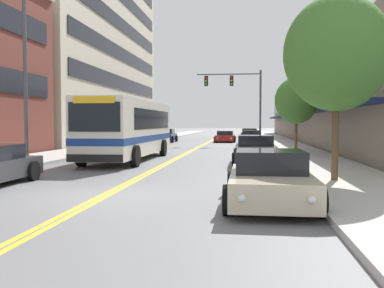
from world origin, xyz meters
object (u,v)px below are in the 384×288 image
at_px(car_charcoal_parked_right_mid, 255,151).
at_px(car_red_moving_lead, 225,137).
at_px(city_bus, 130,127).
at_px(car_white_parked_right_far, 252,138).
at_px(traffic_signal_mast, 239,92).
at_px(street_tree_right_mid, 296,100).
at_px(fire_hydrant, 297,159).
at_px(car_navy_parked_left_far, 166,136).
at_px(car_beige_parked_left_mid, 153,138).
at_px(street_lamp_left_near, 32,65).
at_px(car_champagne_parked_right_foreground, 270,180).
at_px(car_black_parked_right_end, 249,135).
at_px(street_tree_right_near, 337,54).

relative_size(car_charcoal_parked_right_mid, car_red_moving_lead, 1.08).
height_order(city_bus, car_white_parked_right_far, city_bus).
height_order(car_white_parked_right_far, traffic_signal_mast, traffic_signal_mast).
bearing_deg(street_tree_right_mid, fire_hydrant, -96.34).
bearing_deg(car_navy_parked_left_far, city_bus, -84.62).
distance_m(car_beige_parked_left_mid, street_tree_right_mid, 15.65).
relative_size(car_white_parked_right_far, street_lamp_left_near, 0.61).
bearing_deg(car_white_parked_right_far, car_champagne_parked_right_foreground, -89.97).
distance_m(city_bus, street_tree_right_mid, 10.32).
xyz_separation_m(city_bus, car_charcoal_parked_right_mid, (6.73, -1.75, -1.13)).
bearing_deg(fire_hydrant, car_charcoal_parked_right_mid, 117.88).
height_order(street_lamp_left_near, fire_hydrant, street_lamp_left_near).
height_order(car_black_parked_right_end, fire_hydrant, car_black_parked_right_end).
xyz_separation_m(car_red_moving_lead, street_tree_right_near, (4.96, -30.94, 3.65)).
xyz_separation_m(car_red_moving_lead, street_lamp_left_near, (-6.74, -28.16, 3.86)).
relative_size(car_beige_parked_left_mid, car_navy_parked_left_far, 0.99).
xyz_separation_m(car_navy_parked_left_far, car_charcoal_parked_right_mid, (8.75, -23.22, 0.00)).
distance_m(car_navy_parked_left_far, street_tree_right_mid, 20.90).
xyz_separation_m(car_champagne_parked_right_foreground, traffic_signal_mast, (-1.20, 29.03, 4.24)).
bearing_deg(car_beige_parked_left_mid, street_lamp_left_near, -91.86).
relative_size(car_beige_parked_left_mid, car_black_parked_right_end, 1.00).
xyz_separation_m(car_beige_parked_left_mid, car_white_parked_right_far, (8.76, 1.55, -0.04)).
bearing_deg(street_lamp_left_near, car_red_moving_lead, 76.54).
xyz_separation_m(city_bus, fire_hydrant, (8.34, -4.79, -1.26)).
bearing_deg(street_tree_right_mid, street_tree_right_near, -91.04).
distance_m(street_lamp_left_near, street_tree_right_mid, 15.50).
xyz_separation_m(car_champagne_parked_right_foreground, car_black_parked_right_end, (-0.11, 40.41, 0.02)).
bearing_deg(car_white_parked_right_far, car_black_parked_right_end, 90.47).
height_order(car_red_moving_lead, fire_hydrant, car_red_moving_lead).
bearing_deg(street_tree_right_near, traffic_signal_mast, 97.77).
bearing_deg(car_charcoal_parked_right_mid, street_tree_right_mid, 66.14).
bearing_deg(traffic_signal_mast, street_tree_right_near, -82.23).
bearing_deg(car_navy_parked_left_far, car_beige_parked_left_mid, -89.35).
relative_size(city_bus, street_lamp_left_near, 1.49).
relative_size(city_bus, car_charcoal_parked_right_mid, 2.36).
relative_size(city_bus, street_tree_right_near, 1.86).
relative_size(car_charcoal_parked_right_mid, street_lamp_left_near, 0.63).
bearing_deg(car_white_parked_right_far, city_bus, -112.85).
bearing_deg(car_red_moving_lead, street_tree_right_mid, -74.18).
xyz_separation_m(car_charcoal_parked_right_mid, car_red_moving_lead, (-2.59, 24.20, -0.10)).
relative_size(car_black_parked_right_end, street_tree_right_mid, 0.89).
distance_m(car_black_parked_right_end, street_tree_right_near, 37.02).
bearing_deg(traffic_signal_mast, car_champagne_parked_right_foreground, -87.63).
bearing_deg(fire_hydrant, street_lamp_left_near, -175.18).
bearing_deg(car_red_moving_lead, fire_hydrant, -81.23).
height_order(car_champagne_parked_right_foreground, car_white_parked_right_far, car_white_parked_right_far).
bearing_deg(traffic_signal_mast, street_tree_right_mid, -73.88).
bearing_deg(car_beige_parked_left_mid, street_tree_right_mid, -42.99).
distance_m(city_bus, street_lamp_left_near, 6.81).
distance_m(car_navy_parked_left_far, car_red_moving_lead, 6.24).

